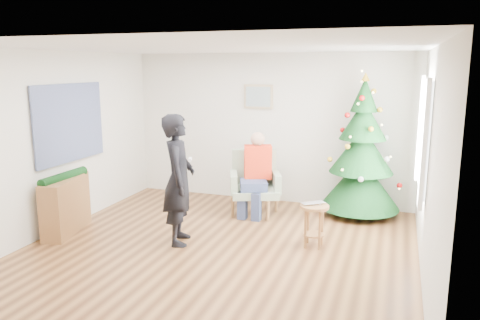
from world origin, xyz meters
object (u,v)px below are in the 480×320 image
at_px(armchair, 255,191).
at_px(standing_man, 179,180).
at_px(stool, 314,225).
at_px(console, 66,205).
at_px(christmas_tree, 362,152).

distance_m(armchair, standing_man, 1.75).
xyz_separation_m(stool, console, (-3.50, -0.60, 0.11)).
distance_m(stool, standing_man, 1.91).
bearing_deg(standing_man, console, 76.58).
xyz_separation_m(armchair, standing_man, (-0.59, -1.57, 0.51)).
xyz_separation_m(christmas_tree, console, (-3.95, -2.22, -0.63)).
distance_m(christmas_tree, stool, 1.83).
height_order(christmas_tree, armchair, christmas_tree).
relative_size(standing_man, console, 1.77).
bearing_deg(standing_man, stool, -95.48).
relative_size(christmas_tree, armchair, 2.24).
relative_size(stool, console, 0.58).
bearing_deg(armchair, standing_man, -131.08).
bearing_deg(christmas_tree, standing_man, -137.24).
bearing_deg(armchair, christmas_tree, -4.44).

